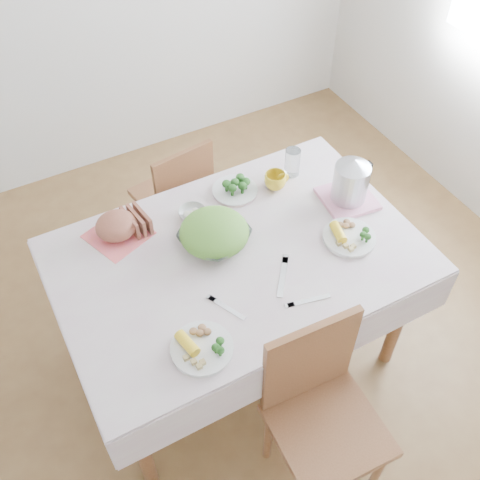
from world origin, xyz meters
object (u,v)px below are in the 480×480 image
chair_near (329,427)px  chair_far (170,186)px  dinner_plate_left (202,348)px  dinner_plate_right (349,237)px  salad_bowl (215,237)px  electric_kettle (351,180)px  yellow_mug (275,181)px  dining_table (238,308)px

chair_near → chair_far: 1.54m
dinner_plate_left → dinner_plate_right: size_ratio=1.02×
salad_bowl → electric_kettle: size_ratio=1.24×
chair_near → dinner_plate_left: 0.59m
yellow_mug → electric_kettle: bearing=-43.3°
salad_bowl → dinner_plate_left: bearing=-121.7°
salad_bowl → electric_kettle: (0.65, -0.05, 0.09)m
chair_far → yellow_mug: 0.72m
chair_far → chair_near: bearing=81.2°
dinner_plate_right → yellow_mug: bearing=104.3°
chair_far → dinner_plate_right: (0.42, -0.99, 0.31)m
dinner_plate_left → yellow_mug: (0.68, 0.62, 0.03)m
chair_far → yellow_mug: (0.31, -0.56, 0.34)m
chair_near → yellow_mug: size_ratio=8.81×
salad_bowl → dinner_plate_left: salad_bowl is taller
chair_far → electric_kettle: electric_kettle is taller
chair_near → dinner_plate_right: 0.77m
chair_near → chair_far: bearing=92.2°
chair_far → yellow_mug: bearing=111.3°
dining_table → salad_bowl: (-0.06, 0.10, 0.42)m
dinner_plate_right → chair_far: bearing=113.2°
chair_near → dinner_plate_right: chair_near is taller
salad_bowl → dinner_plate_right: salad_bowl is taller
dinner_plate_left → yellow_mug: yellow_mug is taller
yellow_mug → chair_near: bearing=-108.7°
dining_table → yellow_mug: yellow_mug is taller
dining_table → yellow_mug: bearing=39.1°
yellow_mug → chair_far: bearing=119.4°
dining_table → dinner_plate_right: (0.46, -0.15, 0.40)m
chair_far → yellow_mug: chair_far is taller
salad_bowl → electric_kettle: electric_kettle is taller
dinner_plate_left → salad_bowl: bearing=58.3°
chair_near → dinner_plate_left: (-0.34, 0.36, 0.31)m
dining_table → yellow_mug: 0.62m
chair_far → electric_kettle: (0.56, -0.79, 0.42)m
dinner_plate_left → dinner_plate_right: (0.79, 0.19, 0.00)m
dinner_plate_left → yellow_mug: size_ratio=2.26×
chair_near → salad_bowl: bearing=97.8°
chair_near → salad_bowl: 0.87m
dining_table → electric_kettle: (0.59, 0.05, 0.51)m
dining_table → chair_near: size_ratio=1.56×
yellow_mug → dinner_plate_right: bearing=-75.7°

